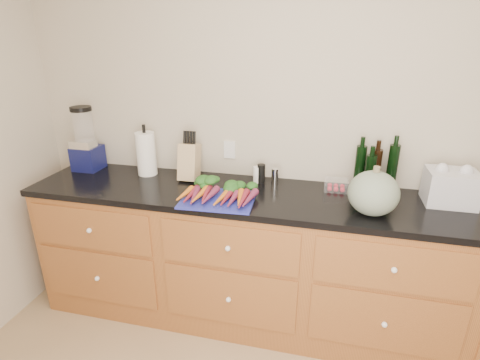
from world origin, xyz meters
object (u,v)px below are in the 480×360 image
(squash, at_px, (373,193))
(blender_appliance, at_px, (86,143))
(tomato_box, at_px, (336,185))
(cutting_board, at_px, (218,200))
(carrots, at_px, (220,192))
(paper_towel, at_px, (146,154))
(knife_block, at_px, (189,162))

(squash, bearing_deg, blender_appliance, 171.66)
(squash, height_order, tomato_box, squash)
(cutting_board, bearing_deg, carrots, 90.00)
(blender_appliance, bearing_deg, squash, -8.34)
(paper_towel, height_order, knife_block, paper_towel)
(cutting_board, distance_m, paper_towel, 0.71)
(carrots, xyz_separation_m, paper_towel, (-0.61, 0.28, 0.11))
(carrots, distance_m, tomato_box, 0.74)
(carrots, relative_size, paper_towel, 1.49)
(paper_towel, relative_size, knife_block, 1.23)
(tomato_box, bearing_deg, squash, -57.80)
(paper_towel, height_order, tomato_box, paper_towel)
(cutting_board, bearing_deg, squash, 2.04)
(carrots, xyz_separation_m, tomato_box, (0.68, 0.29, -0.00))
(blender_appliance, xyz_separation_m, knife_block, (0.79, -0.02, -0.08))
(blender_appliance, xyz_separation_m, paper_towel, (0.47, 0.00, -0.05))
(carrots, height_order, blender_appliance, blender_appliance)
(tomato_box, bearing_deg, cutting_board, -154.26)
(carrots, distance_m, squash, 0.88)
(cutting_board, height_order, blender_appliance, blender_appliance)
(blender_appliance, relative_size, paper_towel, 1.52)
(blender_appliance, bearing_deg, cutting_board, -16.35)
(knife_block, bearing_deg, carrots, -41.65)
(carrots, bearing_deg, knife_block, 138.35)
(squash, height_order, knife_block, same)
(squash, bearing_deg, paper_towel, 169.00)
(cutting_board, height_order, carrots, carrots)
(carrots, height_order, squash, squash)
(carrots, distance_m, knife_block, 0.40)
(knife_block, relative_size, tomato_box, 1.68)
(tomato_box, bearing_deg, paper_towel, -179.56)
(cutting_board, distance_m, carrots, 0.05)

